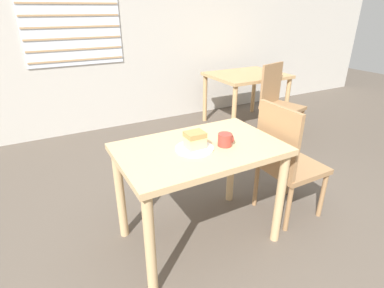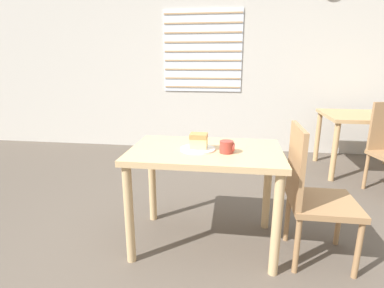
{
  "view_description": "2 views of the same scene",
  "coord_description": "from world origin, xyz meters",
  "px_view_note": "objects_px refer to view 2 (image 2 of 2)",
  "views": [
    {
      "loc": [
        -0.87,
        -0.98,
        1.52
      ],
      "look_at": [
        -0.09,
        0.45,
        0.78
      ],
      "focal_mm": 28.0,
      "sensor_mm": 36.0,
      "label": 1
    },
    {
      "loc": [
        0.18,
        -1.47,
        1.31
      ],
      "look_at": [
        -0.1,
        0.48,
        0.76
      ],
      "focal_mm": 28.0,
      "sensor_mm": 36.0,
      "label": 2
    }
  ],
  "objects_px": {
    "dining_table_far": "(368,123)",
    "plate": "(198,149)",
    "chair_near_window": "(312,192)",
    "coffee_mug": "(227,147)",
    "dining_table_near": "(205,165)",
    "cake_slice": "(199,141)"
  },
  "relations": [
    {
      "from": "dining_table_far",
      "to": "plate",
      "type": "bearing_deg",
      "value": -135.38
    },
    {
      "from": "dining_table_far",
      "to": "chair_near_window",
      "type": "xyz_separation_m",
      "value": [
        -1.04,
        -1.82,
        -0.12
      ]
    },
    {
      "from": "chair_near_window",
      "to": "plate",
      "type": "relative_size",
      "value": 3.86
    },
    {
      "from": "dining_table_far",
      "to": "coffee_mug",
      "type": "xyz_separation_m",
      "value": [
        -1.6,
        -1.82,
        0.16
      ]
    },
    {
      "from": "dining_table_far",
      "to": "coffee_mug",
      "type": "distance_m",
      "value": 2.43
    },
    {
      "from": "dining_table_far",
      "to": "dining_table_near",
      "type": "bearing_deg",
      "value": -134.92
    },
    {
      "from": "dining_table_near",
      "to": "plate",
      "type": "height_order",
      "value": "plate"
    },
    {
      "from": "dining_table_far",
      "to": "plate",
      "type": "distance_m",
      "value": 2.53
    },
    {
      "from": "chair_near_window",
      "to": "cake_slice",
      "type": "bearing_deg",
      "value": 86.24
    },
    {
      "from": "chair_near_window",
      "to": "coffee_mug",
      "type": "height_order",
      "value": "chair_near_window"
    },
    {
      "from": "chair_near_window",
      "to": "coffee_mug",
      "type": "distance_m",
      "value": 0.63
    },
    {
      "from": "dining_table_far",
      "to": "cake_slice",
      "type": "xyz_separation_m",
      "value": [
        -1.8,
        -1.77,
        0.18
      ]
    },
    {
      "from": "plate",
      "to": "coffee_mug",
      "type": "distance_m",
      "value": 0.21
    },
    {
      "from": "plate",
      "to": "coffee_mug",
      "type": "bearing_deg",
      "value": -12.32
    },
    {
      "from": "dining_table_near",
      "to": "plate",
      "type": "relative_size",
      "value": 4.34
    },
    {
      "from": "cake_slice",
      "to": "coffee_mug",
      "type": "distance_m",
      "value": 0.2
    },
    {
      "from": "dining_table_far",
      "to": "coffee_mug",
      "type": "bearing_deg",
      "value": -131.34
    },
    {
      "from": "plate",
      "to": "chair_near_window",
      "type": "bearing_deg",
      "value": -3.41
    },
    {
      "from": "plate",
      "to": "coffee_mug",
      "type": "height_order",
      "value": "coffee_mug"
    },
    {
      "from": "dining_table_far",
      "to": "chair_near_window",
      "type": "height_order",
      "value": "chair_near_window"
    },
    {
      "from": "chair_near_window",
      "to": "coffee_mug",
      "type": "xyz_separation_m",
      "value": [
        -0.56,
        0.0,
        0.28
      ]
    },
    {
      "from": "plate",
      "to": "coffee_mug",
      "type": "relative_size",
      "value": 2.44
    }
  ]
}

